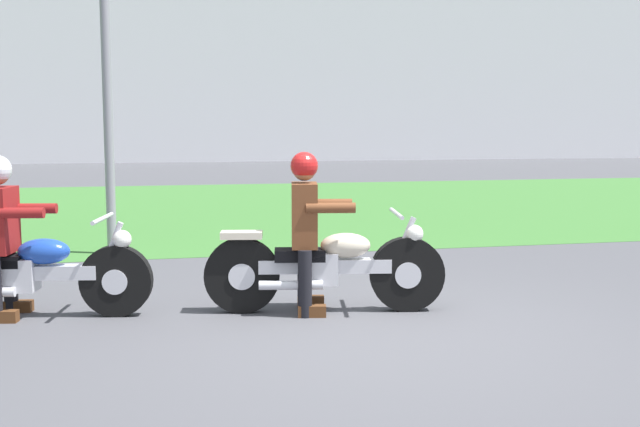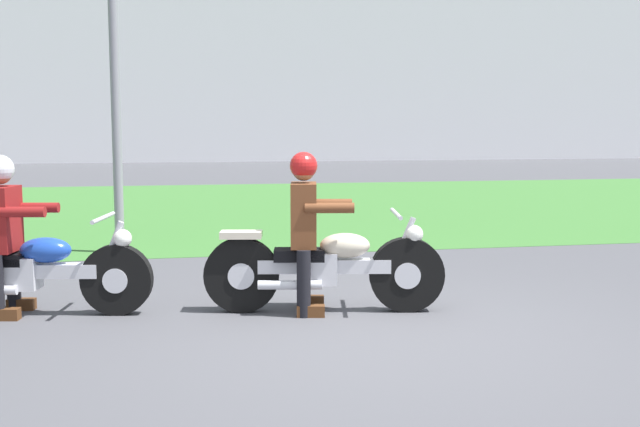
% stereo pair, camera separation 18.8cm
% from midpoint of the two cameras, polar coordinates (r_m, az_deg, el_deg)
% --- Properties ---
extents(ground, '(120.00, 120.00, 0.00)m').
position_cam_midpoint_polar(ground, '(5.93, 3.09, -9.24)').
color(ground, '#4C4C51').
extents(grass_verge, '(60.00, 12.00, 0.01)m').
position_cam_midpoint_polar(grass_verge, '(15.49, -6.73, 0.55)').
color(grass_verge, '#3D7533').
rests_on(grass_verge, ground).
extents(stadium_facade, '(52.80, 8.00, 15.56)m').
position_cam_midpoint_polar(stadium_facade, '(40.58, -2.83, 15.31)').
color(stadium_facade, silver).
rests_on(stadium_facade, ground).
extents(motorcycle_lead, '(2.10, 0.70, 0.89)m').
position_cam_midpoint_polar(motorcycle_lead, '(6.56, -0.39, -4.11)').
color(motorcycle_lead, black).
rests_on(motorcycle_lead, ground).
extents(rider_lead, '(0.60, 0.52, 1.41)m').
position_cam_midpoint_polar(rider_lead, '(6.50, -1.87, -0.44)').
color(rider_lead, black).
rests_on(rider_lead, ground).
extents(motorcycle_follow, '(2.17, 0.72, 0.87)m').
position_cam_midpoint_polar(motorcycle_follow, '(6.90, -22.39, -4.23)').
color(motorcycle_follow, black).
rests_on(motorcycle_follow, ground).
extents(rider_follow, '(0.60, 0.52, 1.39)m').
position_cam_midpoint_polar(rider_follow, '(6.90, -23.85, -0.71)').
color(rider_follow, black).
rests_on(rider_follow, ground).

